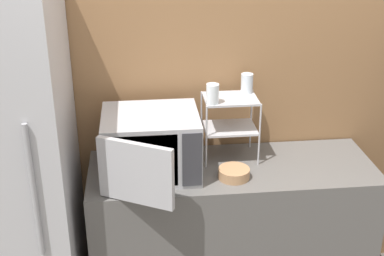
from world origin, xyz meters
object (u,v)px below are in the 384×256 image
Objects in this scene: microwave at (150,145)px; glass_back_right at (247,83)px; dish_rack at (230,115)px; bowl at (234,173)px; glass_front_left at (213,94)px; refrigerator at (9,174)px.

microwave is 5.86× the size of glass_back_right.
glass_back_right is at bearing 21.15° from microwave.
dish_rack is (0.44, 0.14, 0.09)m from microwave.
bowl is at bearing -110.41° from glass_back_right.
microwave is 0.42m from glass_front_left.
glass_front_left reaches higher than microwave.
glass_front_left is 0.06× the size of refrigerator.
glass_front_left is 0.26m from glass_back_right.
dish_rack is at bearing 33.91° from glass_front_left.
refrigerator reaches higher than bowl.
bowl is (0.10, -0.17, -0.39)m from glass_front_left.
refrigerator is at bearing -168.54° from glass_back_right.
glass_front_left reaches higher than dish_rack.
microwave is at bearing 166.62° from bowl.
bowl is 1.16m from refrigerator.
refrigerator reaches higher than glass_back_right.
microwave is at bearing -162.51° from dish_rack.
microwave is 0.46m from bowl.
glass_back_right is at bearing 69.59° from bowl.
refrigerator is at bearing -173.93° from glass_front_left.
refrigerator reaches higher than dish_rack.
glass_front_left is at bearing 119.42° from bowl.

